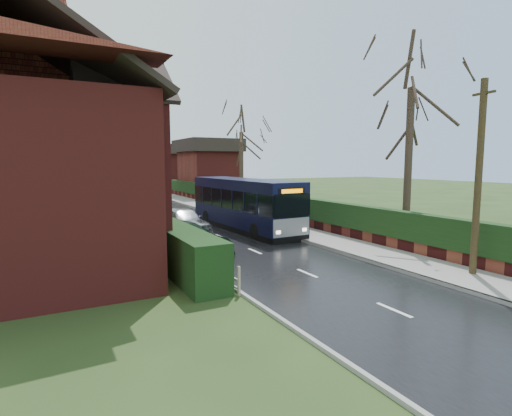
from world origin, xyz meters
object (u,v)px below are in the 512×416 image
car_silver (183,221)px  bus (244,205)px  telegraph_pole (478,179)px  bus_stop_sign (284,201)px  brick_house (24,151)px  car_green (184,238)px

car_silver → bus: bearing=-9.0°
car_silver → telegraph_pole: bearing=-70.5°
bus_stop_sign → telegraph_pole: (0.80, -10.99, 1.63)m
brick_house → bus_stop_sign: size_ratio=5.52×
bus → car_green: bearing=-140.9°
car_silver → car_green: car_silver is taller
brick_house → bus: brick_house is taller
car_silver → bus_stop_sign: size_ratio=1.67×
car_silver → telegraph_pole: 14.43m
bus_stop_sign → telegraph_pole: 11.14m
car_silver → bus_stop_sign: bearing=-24.3°
car_green → bus_stop_sign: bus_stop_sign is taller
brick_house → bus_stop_sign: (12.73, 1.22, -2.63)m
brick_house → car_silver: size_ratio=3.30×
brick_house → car_silver: 8.61m
car_green → bus_stop_sign: bearing=-4.8°
brick_house → bus: 11.66m
bus → car_silver: bus is taller
telegraph_pole → bus_stop_sign: bearing=103.2°
car_green → telegraph_pole: telegraph_pole is taller
bus → car_green: 6.86m
bus → car_green: bus is taller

